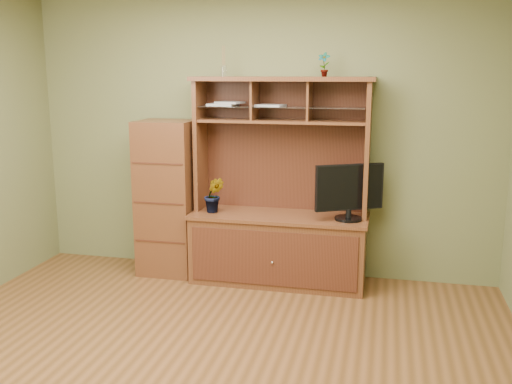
% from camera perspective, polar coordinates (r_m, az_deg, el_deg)
% --- Properties ---
extents(room, '(4.54, 4.04, 2.74)m').
position_cam_1_polar(room, '(3.58, -6.52, 2.35)').
color(room, '#533417').
rests_on(room, ground).
extents(media_hutch, '(1.66, 0.61, 1.90)m').
position_cam_1_polar(media_hutch, '(5.33, 2.33, -3.52)').
color(media_hutch, '#4F2816').
rests_on(media_hutch, room).
extents(monitor, '(0.58, 0.34, 0.50)m').
position_cam_1_polar(monitor, '(5.08, 9.31, 0.13)').
color(monitor, black).
rests_on(monitor, media_hutch).
extents(orchid_plant, '(0.21, 0.18, 0.33)m').
position_cam_1_polar(orchid_plant, '(5.33, -4.22, -0.29)').
color(orchid_plant, '#2A5C1F').
rests_on(orchid_plant, media_hutch).
extents(top_plant, '(0.13, 0.10, 0.21)m').
position_cam_1_polar(top_plant, '(5.16, 6.81, 12.57)').
color(top_plant, '#316122').
rests_on(top_plant, media_hutch).
extents(reed_diffuser, '(0.05, 0.05, 0.27)m').
position_cam_1_polar(reed_diffuser, '(5.34, -3.25, 12.62)').
color(reed_diffuser, silver).
rests_on(reed_diffuser, media_hutch).
extents(magazines, '(0.73, 0.24, 0.04)m').
position_cam_1_polar(magazines, '(5.31, -1.57, 8.77)').
color(magazines, '#AFAFB4').
rests_on(magazines, media_hutch).
extents(side_cabinet, '(0.53, 0.49, 1.49)m').
position_cam_1_polar(side_cabinet, '(5.59, -8.78, -0.56)').
color(side_cabinet, '#4F2816').
rests_on(side_cabinet, room).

